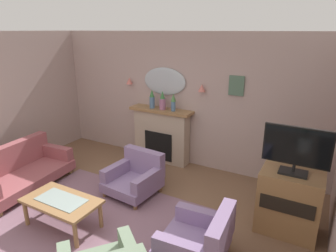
{
  "coord_description": "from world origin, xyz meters",
  "views": [
    {
      "loc": [
        2.61,
        -2.48,
        2.72
      ],
      "look_at": [
        0.36,
        1.59,
        1.2
      ],
      "focal_mm": 31.5,
      "sensor_mm": 36.0,
      "label": 1
    }
  ],
  "objects_px": {
    "wall_sconce_left": "(129,81)",
    "floral_couch": "(19,171)",
    "mantel_vase_centre": "(152,99)",
    "tv_flatscreen": "(296,149)",
    "mantel_vase_left": "(173,102)",
    "framed_picture": "(236,86)",
    "wall_mirror": "(164,81)",
    "armchair_in_corner": "(136,176)",
    "wall_sconce_right": "(202,88)",
    "coffee_table": "(62,203)",
    "tv_cabinet": "(289,202)",
    "armchair_beside_couch": "(200,239)",
    "mantel_vase_right": "(162,101)",
    "fireplace": "(161,136)"
  },
  "relations": [
    {
      "from": "mantel_vase_centre",
      "to": "wall_sconce_right",
      "type": "relative_size",
      "value": 2.82
    },
    {
      "from": "coffee_table",
      "to": "tv_cabinet",
      "type": "xyz_separation_m",
      "value": [
        2.82,
        1.48,
        0.07
      ]
    },
    {
      "from": "wall_sconce_left",
      "to": "armchair_beside_couch",
      "type": "bearing_deg",
      "value": -41.28
    },
    {
      "from": "floral_couch",
      "to": "tv_cabinet",
      "type": "relative_size",
      "value": 1.98
    },
    {
      "from": "fireplace",
      "to": "armchair_beside_couch",
      "type": "relative_size",
      "value": 1.56
    },
    {
      "from": "wall_sconce_left",
      "to": "wall_sconce_right",
      "type": "height_order",
      "value": "same"
    },
    {
      "from": "mantel_vase_left",
      "to": "wall_mirror",
      "type": "bearing_deg",
      "value": 150.46
    },
    {
      "from": "wall_sconce_left",
      "to": "tv_flatscreen",
      "type": "distance_m",
      "value": 3.83
    },
    {
      "from": "mantel_vase_centre",
      "to": "framed_picture",
      "type": "distance_m",
      "value": 1.76
    },
    {
      "from": "mantel_vase_centre",
      "to": "tv_flatscreen",
      "type": "height_order",
      "value": "mantel_vase_centre"
    },
    {
      "from": "floral_couch",
      "to": "armchair_in_corner",
      "type": "bearing_deg",
      "value": 24.35
    },
    {
      "from": "mantel_vase_centre",
      "to": "mantel_vase_right",
      "type": "distance_m",
      "value": 0.25
    },
    {
      "from": "wall_sconce_right",
      "to": "tv_flatscreen",
      "type": "bearing_deg",
      "value": -34.54
    },
    {
      "from": "wall_sconce_left",
      "to": "mantel_vase_left",
      "type": "bearing_deg",
      "value": -5.96
    },
    {
      "from": "wall_mirror",
      "to": "floral_couch",
      "type": "height_order",
      "value": "wall_mirror"
    },
    {
      "from": "tv_flatscreen",
      "to": "tv_cabinet",
      "type": "bearing_deg",
      "value": 90.0
    },
    {
      "from": "mantel_vase_right",
      "to": "armchair_in_corner",
      "type": "bearing_deg",
      "value": -80.47
    },
    {
      "from": "mantel_vase_centre",
      "to": "coffee_table",
      "type": "xyz_separation_m",
      "value": [
        0.11,
        -2.63,
        -0.97
      ]
    },
    {
      "from": "fireplace",
      "to": "armchair_in_corner",
      "type": "bearing_deg",
      "value": -78.62
    },
    {
      "from": "tv_cabinet",
      "to": "tv_flatscreen",
      "type": "bearing_deg",
      "value": -90.0
    },
    {
      "from": "floral_couch",
      "to": "tv_flatscreen",
      "type": "bearing_deg",
      "value": 13.15
    },
    {
      "from": "tv_flatscreen",
      "to": "mantel_vase_right",
      "type": "bearing_deg",
      "value": 156.34
    },
    {
      "from": "mantel_vase_right",
      "to": "wall_sconce_left",
      "type": "distance_m",
      "value": 0.97
    },
    {
      "from": "mantel_vase_left",
      "to": "floral_couch",
      "type": "height_order",
      "value": "mantel_vase_left"
    },
    {
      "from": "wall_mirror",
      "to": "coffee_table",
      "type": "bearing_deg",
      "value": -91.81
    },
    {
      "from": "coffee_table",
      "to": "armchair_in_corner",
      "type": "relative_size",
      "value": 1.24
    },
    {
      "from": "armchair_in_corner",
      "to": "tv_flatscreen",
      "type": "distance_m",
      "value": 2.63
    },
    {
      "from": "wall_sconce_left",
      "to": "tv_flatscreen",
      "type": "xyz_separation_m",
      "value": [
        3.58,
        -1.29,
        -0.41
      ]
    },
    {
      "from": "mantel_vase_centre",
      "to": "wall_mirror",
      "type": "xyz_separation_m",
      "value": [
        0.2,
        0.17,
        0.36
      ]
    },
    {
      "from": "mantel_vase_centre",
      "to": "wall_mirror",
      "type": "relative_size",
      "value": 0.41
    },
    {
      "from": "armchair_beside_couch",
      "to": "tv_cabinet",
      "type": "height_order",
      "value": "tv_cabinet"
    },
    {
      "from": "coffee_table",
      "to": "floral_couch",
      "type": "height_order",
      "value": "floral_couch"
    },
    {
      "from": "mantel_vase_left",
      "to": "framed_picture",
      "type": "distance_m",
      "value": 1.28
    },
    {
      "from": "armchair_in_corner",
      "to": "tv_flatscreen",
      "type": "relative_size",
      "value": 1.05
    },
    {
      "from": "mantel_vase_left",
      "to": "wall_sconce_right",
      "type": "xyz_separation_m",
      "value": [
        0.55,
        0.12,
        0.31
      ]
    },
    {
      "from": "mantel_vase_centre",
      "to": "mantel_vase_right",
      "type": "relative_size",
      "value": 1.02
    },
    {
      "from": "floral_couch",
      "to": "armchair_in_corner",
      "type": "height_order",
      "value": "floral_couch"
    },
    {
      "from": "wall_sconce_right",
      "to": "framed_picture",
      "type": "distance_m",
      "value": 0.66
    },
    {
      "from": "framed_picture",
      "to": "armchair_in_corner",
      "type": "distance_m",
      "value": 2.42
    },
    {
      "from": "framed_picture",
      "to": "floral_couch",
      "type": "distance_m",
      "value": 4.2
    },
    {
      "from": "wall_sconce_left",
      "to": "coffee_table",
      "type": "distance_m",
      "value": 3.13
    },
    {
      "from": "tv_flatscreen",
      "to": "mantel_vase_centre",
      "type": "bearing_deg",
      "value": 158.17
    },
    {
      "from": "wall_sconce_left",
      "to": "wall_sconce_right",
      "type": "relative_size",
      "value": 1.0
    },
    {
      "from": "wall_sconce_left",
      "to": "floral_couch",
      "type": "height_order",
      "value": "wall_sconce_left"
    },
    {
      "from": "framed_picture",
      "to": "fireplace",
      "type": "bearing_deg",
      "value": -174.23
    },
    {
      "from": "floral_couch",
      "to": "tv_flatscreen",
      "type": "relative_size",
      "value": 2.12
    },
    {
      "from": "mantel_vase_centre",
      "to": "mantel_vase_left",
      "type": "bearing_deg",
      "value": 0.0
    },
    {
      "from": "wall_mirror",
      "to": "framed_picture",
      "type": "bearing_deg",
      "value": 0.38
    },
    {
      "from": "coffee_table",
      "to": "tv_flatscreen",
      "type": "height_order",
      "value": "tv_flatscreen"
    },
    {
      "from": "fireplace",
      "to": "coffee_table",
      "type": "distance_m",
      "value": 2.67
    }
  ]
}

